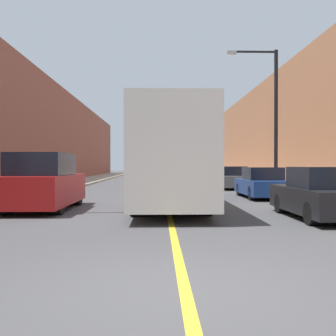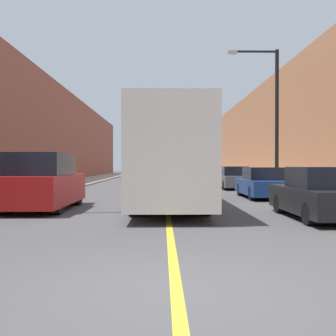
{
  "view_description": "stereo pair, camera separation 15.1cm",
  "coord_description": "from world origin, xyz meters",
  "views": [
    {
      "loc": [
        -0.33,
        -5.02,
        1.58
      ],
      "look_at": [
        0.07,
        12.23,
        1.43
      ],
      "focal_mm": 42.0,
      "sensor_mm": 36.0,
      "label": 1
    },
    {
      "loc": [
        -0.18,
        -5.03,
        1.58
      ],
      "look_at": [
        0.07,
        12.23,
        1.43
      ],
      "focal_mm": 42.0,
      "sensor_mm": 36.0,
      "label": 2
    }
  ],
  "objects": [
    {
      "name": "road_center_line",
      "position": [
        0.0,
        30.0,
        0.0
      ],
      "size": [
        0.16,
        72.0,
        0.01
      ],
      "primitive_type": "cube",
      "color": "gold",
      "rests_on": "ground"
    },
    {
      "name": "building_row_left",
      "position": [
        -11.07,
        30.0,
        4.31
      ],
      "size": [
        4.0,
        72.0,
        8.63
      ],
      "primitive_type": "cube",
      "color": "brown",
      "rests_on": "ground"
    },
    {
      "name": "street_lamp_right",
      "position": [
        5.76,
        16.07,
        4.51
      ],
      "size": [
        2.76,
        0.24,
        7.64
      ],
      "color": "black",
      "rests_on": "sidewalk_right"
    },
    {
      "name": "car_right_near",
      "position": [
        4.46,
        6.33,
        0.68
      ],
      "size": [
        1.88,
        4.23,
        1.51
      ],
      "color": "black",
      "rests_on": "ground"
    },
    {
      "name": "sidewalk_right",
      "position": [
        7.39,
        30.0,
        0.07
      ],
      "size": [
        3.37,
        72.0,
        0.14
      ],
      "primitive_type": "cube",
      "color": "#A89E8C",
      "rests_on": "ground"
    },
    {
      "name": "bus",
      "position": [
        0.05,
        10.81,
        1.87
      ],
      "size": [
        2.52,
        12.07,
        3.49
      ],
      "color": "silver",
      "rests_on": "ground"
    },
    {
      "name": "ground_plane",
      "position": [
        0.0,
        0.0,
        0.0
      ],
      "size": [
        200.0,
        200.0,
        0.0
      ],
      "primitive_type": "plane",
      "color": "#474749"
    },
    {
      "name": "car_right_far",
      "position": [
        4.46,
        20.45,
        0.66
      ],
      "size": [
        1.77,
        4.37,
        1.47
      ],
      "color": "#51565B",
      "rests_on": "ground"
    },
    {
      "name": "sidewalk_left",
      "position": [
        -7.39,
        30.0,
        0.07
      ],
      "size": [
        3.37,
        72.0,
        0.14
      ],
      "primitive_type": "cube",
      "color": "#A89E8C",
      "rests_on": "ground"
    },
    {
      "name": "car_right_mid",
      "position": [
        4.53,
        13.42,
        0.66
      ],
      "size": [
        1.75,
        4.23,
        1.45
      ],
      "color": "navy",
      "rests_on": "ground"
    },
    {
      "name": "building_row_right",
      "position": [
        11.07,
        30.0,
        4.57
      ],
      "size": [
        4.0,
        72.0,
        9.13
      ],
      "primitive_type": "cube",
      "color": "#B2724C",
      "rests_on": "ground"
    },
    {
      "name": "parked_suv_left",
      "position": [
        -4.37,
        8.77,
        0.91
      ],
      "size": [
        2.02,
        4.72,
        1.98
      ],
      "color": "maroon",
      "rests_on": "ground"
    }
  ]
}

